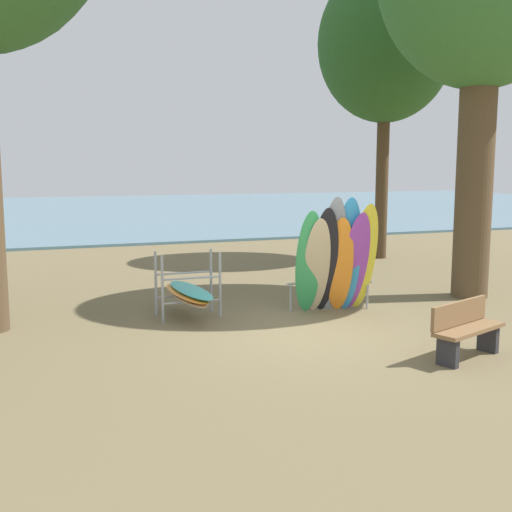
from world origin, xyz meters
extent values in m
plane|color=brown|center=(0.00, 0.00, 0.00)|extent=(80.00, 80.00, 0.00)
cube|color=slate|center=(0.00, 30.96, 0.05)|extent=(80.00, 36.00, 0.10)
cylinder|color=brown|center=(4.55, 1.53, 2.80)|extent=(0.78, 0.78, 5.60)
cylinder|color=#4C3823|center=(5.82, 7.34, 2.60)|extent=(0.38, 0.38, 5.19)
ellipsoid|color=#285623|center=(5.82, 7.34, 6.48)|extent=(4.06, 4.06, 4.67)
ellipsoid|color=#339E56|center=(0.49, 1.22, 1.02)|extent=(0.62, 0.65, 2.04)
ellipsoid|color=#C6B289|center=(0.65, 1.20, 0.95)|extent=(0.63, 0.71, 1.90)
ellipsoid|color=black|center=(0.81, 1.18, 1.05)|extent=(0.67, 0.78, 2.09)
ellipsoid|color=gray|center=(0.97, 1.16, 1.15)|extent=(0.64, 0.73, 2.30)
ellipsoid|color=orange|center=(1.12, 1.14, 0.95)|extent=(0.66, 0.68, 1.90)
ellipsoid|color=#2D8ED1|center=(1.28, 1.12, 1.14)|extent=(0.68, 0.74, 2.28)
ellipsoid|color=purple|center=(1.44, 1.10, 1.00)|extent=(0.62, 0.81, 2.00)
ellipsoid|color=yellow|center=(1.60, 1.08, 1.08)|extent=(0.65, 0.86, 2.16)
cylinder|color=#9EA0A5|center=(0.28, 1.59, 0.28)|extent=(0.04, 0.04, 0.55)
cylinder|color=#9EA0A5|center=(1.81, 1.25, 0.28)|extent=(0.04, 0.04, 0.55)
cylinder|color=#9EA0A5|center=(1.05, 1.42, 0.55)|extent=(1.70, 0.42, 0.04)
cylinder|color=#9EA0A5|center=(-2.29, 1.55, 0.62)|extent=(0.05, 0.05, 1.25)
cylinder|color=#9EA0A5|center=(-1.19, 1.55, 0.62)|extent=(0.05, 0.05, 1.25)
cylinder|color=#9EA0A5|center=(-2.29, 2.15, 0.62)|extent=(0.05, 0.05, 1.25)
cylinder|color=#9EA0A5|center=(-1.19, 2.15, 0.62)|extent=(0.05, 0.05, 1.25)
cylinder|color=#9EA0A5|center=(-1.74, 1.55, 0.35)|extent=(1.10, 0.04, 0.04)
cylinder|color=#9EA0A5|center=(-1.74, 1.55, 0.80)|extent=(1.10, 0.04, 0.04)
cylinder|color=#9EA0A5|center=(-1.74, 2.15, 0.35)|extent=(1.10, 0.04, 0.04)
cylinder|color=#9EA0A5|center=(-1.74, 2.15, 0.80)|extent=(1.10, 0.04, 0.04)
ellipsoid|color=#C6B289|center=(-1.74, 1.85, 0.40)|extent=(0.53, 2.11, 0.06)
ellipsoid|color=orange|center=(-1.77, 1.85, 0.46)|extent=(0.64, 2.13, 0.06)
ellipsoid|color=#38B2AD|center=(-1.69, 1.85, 0.52)|extent=(0.63, 2.13, 0.06)
cube|color=#2D2D33|center=(1.00, -2.40, 0.21)|extent=(0.21, 0.33, 0.42)
cube|color=#2D2D33|center=(2.05, -2.00, 0.21)|extent=(0.21, 0.33, 0.42)
cube|color=olive|center=(1.53, -2.20, 0.45)|extent=(1.45, 0.87, 0.06)
cube|color=olive|center=(1.46, -2.03, 0.67)|extent=(1.33, 0.55, 0.36)
camera|label=1|loc=(-4.64, -9.69, 2.87)|focal=44.46mm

